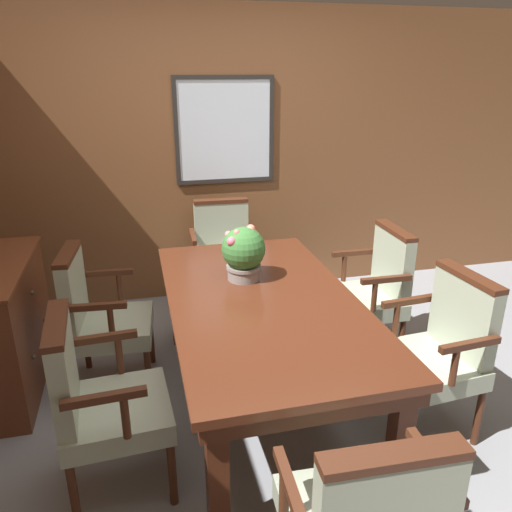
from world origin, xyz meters
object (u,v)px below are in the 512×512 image
(chair_right_far, at_px, (372,287))
(chair_head_far, at_px, (224,253))
(chair_left_far, at_px, (98,314))
(dining_table, at_px, (262,312))
(chair_right_near, at_px, (439,348))
(potted_plant, at_px, (243,253))
(chair_left_near, at_px, (99,398))

(chair_right_far, distance_m, chair_head_far, 1.29)
(chair_left_far, height_order, chair_right_far, same)
(dining_table, bearing_deg, chair_right_near, -25.01)
(chair_right_near, bearing_deg, chair_head_far, -158.39)
(chair_right_near, height_order, chair_head_far, same)
(chair_left_far, distance_m, potted_plant, 0.99)
(dining_table, distance_m, chair_head_far, 1.36)
(chair_left_near, bearing_deg, potted_plant, -53.17)
(dining_table, height_order, chair_left_far, chair_left_far)
(potted_plant, bearing_deg, chair_left_far, 169.66)
(chair_right_near, distance_m, chair_head_far, 1.98)
(chair_head_far, bearing_deg, dining_table, -88.62)
(chair_head_far, distance_m, potted_plant, 1.14)
(dining_table, xyz_separation_m, potted_plant, (-0.04, 0.29, 0.27))
(potted_plant, bearing_deg, chair_head_far, 86.34)
(chair_left_near, bearing_deg, chair_head_far, -30.66)
(chair_head_far, xyz_separation_m, chair_left_near, (-0.93, -1.79, 0.00))
(chair_left_far, bearing_deg, dining_table, -110.93)
(chair_head_far, height_order, chair_left_near, same)
(potted_plant, bearing_deg, chair_right_far, 7.19)
(dining_table, bearing_deg, chair_head_far, 88.95)
(chair_right_near, relative_size, chair_left_near, 1.00)
(chair_right_far, xyz_separation_m, chair_head_far, (-0.88, 0.95, 0.00))
(chair_head_far, bearing_deg, chair_right_far, -44.54)
(chair_right_near, distance_m, chair_left_near, 1.80)
(dining_table, xyz_separation_m, chair_right_far, (0.91, 0.41, -0.12))
(chair_right_far, bearing_deg, dining_table, -64.52)
(chair_right_near, xyz_separation_m, chair_left_near, (-1.80, -0.01, 0.00))
(chair_right_far, relative_size, chair_head_far, 1.00)
(dining_table, relative_size, chair_left_near, 2.09)
(chair_right_near, height_order, potted_plant, potted_plant)
(chair_right_near, height_order, chair_right_far, same)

